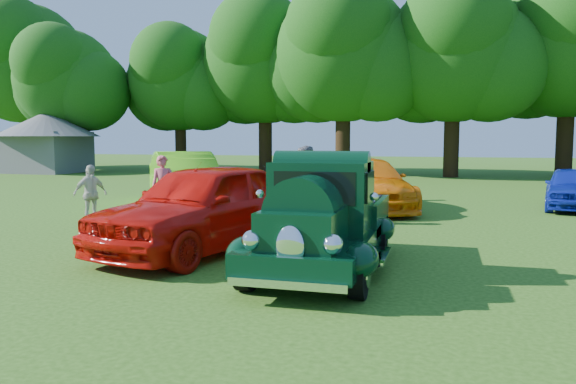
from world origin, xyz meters
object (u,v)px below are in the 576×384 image
(back_car_black, at_px, (295,181))
(spectator_grey, at_px, (306,185))
(back_car_blue, at_px, (573,188))
(back_car_lime, at_px, (186,178))
(hero_pickup, at_px, (324,223))
(spectator_white, at_px, (90,194))
(spectator_pink, at_px, (163,187))
(gazebo, at_px, (48,135))
(red_convertible, at_px, (204,206))
(back_car_orange, at_px, (366,184))

(back_car_black, xyz_separation_m, spectator_grey, (1.40, -4.23, 0.24))
(back_car_black, relative_size, back_car_blue, 1.40)
(back_car_lime, bearing_deg, hero_pickup, -87.18)
(spectator_grey, xyz_separation_m, spectator_white, (-5.33, -1.33, -0.24))
(back_car_lime, distance_m, spectator_pink, 3.65)
(back_car_lime, xyz_separation_m, back_car_blue, (12.06, 1.77, -0.21))
(spectator_pink, relative_size, gazebo, 0.27)
(gazebo, bearing_deg, spectator_grey, -38.50)
(hero_pickup, distance_m, red_convertible, 2.71)
(back_car_black, xyz_separation_m, gazebo, (-19.59, 12.48, 1.65))
(spectator_pink, xyz_separation_m, gazebo, (-17.11, 16.89, 1.55))
(spectator_grey, bearing_deg, back_car_blue, 79.71)
(back_car_orange, bearing_deg, hero_pickup, -108.08)
(red_convertible, xyz_separation_m, back_car_lime, (-3.86, 7.13, 0.00))
(back_car_black, bearing_deg, red_convertible, -74.89)
(hero_pickup, distance_m, back_car_black, 9.45)
(back_car_lime, relative_size, gazebo, 0.82)
(back_car_blue, relative_size, spectator_pink, 2.24)
(spectator_grey, bearing_deg, gazebo, -174.25)
(spectator_white, bearing_deg, hero_pickup, -87.10)
(back_car_orange, xyz_separation_m, back_car_blue, (6.08, 1.66, -0.11))
(back_car_lime, xyz_separation_m, spectator_pink, (1.05, -3.50, -0.01))
(hero_pickup, bearing_deg, spectator_pink, 139.46)
(back_car_orange, xyz_separation_m, spectator_pink, (-4.94, -3.61, 0.09))
(back_car_blue, relative_size, spectator_grey, 1.94)
(back_car_lime, distance_m, gazebo, 20.97)
(gazebo, bearing_deg, back_car_black, -32.48)
(spectator_grey, bearing_deg, back_car_lime, -169.64)
(spectator_grey, height_order, spectator_white, spectator_grey)
(hero_pickup, bearing_deg, back_car_black, 107.74)
(spectator_white, bearing_deg, back_car_orange, -23.61)
(red_convertible, distance_m, back_car_lime, 8.11)
(back_car_lime, bearing_deg, spectator_white, -130.55)
(red_convertible, xyz_separation_m, spectator_grey, (1.06, 3.82, 0.13))
(hero_pickup, relative_size, back_car_lime, 0.87)
(spectator_grey, distance_m, spectator_white, 5.50)
(spectator_pink, bearing_deg, hero_pickup, -72.47)
(back_car_orange, height_order, back_car_blue, back_car_orange)
(hero_pickup, distance_m, spectator_white, 7.63)
(back_car_lime, bearing_deg, back_car_black, -21.04)
(gazebo, bearing_deg, red_convertible, -45.84)
(hero_pickup, bearing_deg, back_car_orange, 92.94)
(back_car_black, relative_size, back_car_orange, 1.02)
(back_car_lime, height_order, back_car_orange, back_car_lime)
(back_car_orange, relative_size, spectator_pink, 3.09)
(back_car_black, height_order, spectator_white, same)
(back_car_black, height_order, spectator_pink, spectator_pink)
(hero_pickup, height_order, back_car_orange, hero_pickup)
(red_convertible, bearing_deg, spectator_grey, 89.22)
(back_car_lime, distance_m, back_car_blue, 12.19)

